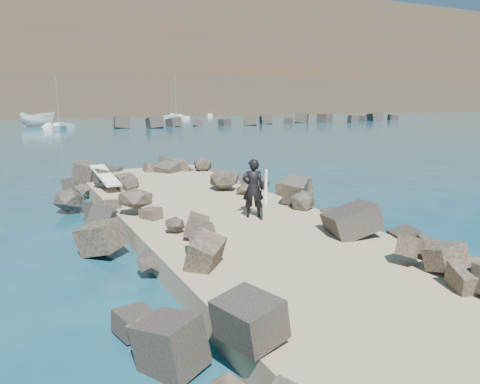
{
  "coord_description": "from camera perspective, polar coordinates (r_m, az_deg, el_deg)",
  "views": [
    {
      "loc": [
        -5.86,
        -12.79,
        4.14
      ],
      "look_at": [
        0.0,
        -1.0,
        1.5
      ],
      "focal_mm": 35.0,
      "sensor_mm": 36.0,
      "label": 1
    }
  ],
  "objects": [
    {
      "name": "sailboat_f",
      "position": [
        113.51,
        -3.88,
        9.38
      ],
      "size": [
        2.42,
        5.51,
        6.67
      ],
      "color": "silver",
      "rests_on": "ground"
    },
    {
      "name": "radome",
      "position": [
        205.44,
        11.05,
        22.04
      ],
      "size": [
        11.98,
        11.98,
        18.97
      ],
      "color": "white",
      "rests_on": "headland"
    },
    {
      "name": "ground",
      "position": [
        14.67,
        -1.75,
        -5.07
      ],
      "size": [
        800.0,
        800.0,
        0.0
      ],
      "primitive_type": "plane",
      "color": "#0F384C",
      "rests_on": "ground"
    },
    {
      "name": "surfer_with_board",
      "position": [
        14.06,
        1.83,
        0.5
      ],
      "size": [
        1.41,
        1.95,
        1.78
      ],
      "color": "black",
      "rests_on": "jetty"
    },
    {
      "name": "surfboard_resting",
      "position": [
        19.28,
        -16.1,
        1.63
      ],
      "size": [
        0.82,
        2.41,
        0.08
      ],
      "primitive_type": "cube",
      "rotation": [
        0.0,
        0.0,
        0.1
      ],
      "color": "white",
      "rests_on": "riprap_left"
    },
    {
      "name": "jetty",
      "position": [
        12.86,
        1.99,
        -6.03
      ],
      "size": [
        6.0,
        26.0,
        0.6
      ],
      "primitive_type": "cube",
      "color": "#8C7759",
      "rests_on": "ground"
    },
    {
      "name": "breakwater_secondary",
      "position": [
        79.23,
        4.71,
        8.73
      ],
      "size": [
        52.0,
        4.0,
        1.2
      ],
      "primitive_type": "cube",
      "color": "black",
      "rests_on": "ground"
    },
    {
      "name": "sailboat_d",
      "position": [
        98.96,
        -7.78,
        9.03
      ],
      "size": [
        3.64,
        7.29,
        8.61
      ],
      "color": "silver",
      "rests_on": "ground"
    },
    {
      "name": "riprap_left",
      "position": [
        12.23,
        -11.27,
        -6.21
      ],
      "size": [
        2.6,
        22.0,
        1.0
      ],
      "primitive_type": "cube",
      "color": "black",
      "rests_on": "ground"
    },
    {
      "name": "headland_buildings",
      "position": [
        169.19,
        -19.63,
        20.86
      ],
      "size": [
        137.5,
        30.5,
        5.0
      ],
      "color": "white",
      "rests_on": "headland"
    },
    {
      "name": "riprap_right",
      "position": [
        14.75,
        11.04,
        -3.17
      ],
      "size": [
        2.6,
        22.0,
        1.0
      ],
      "primitive_type": "cube",
      "color": "black",
      "rests_on": "ground"
    },
    {
      "name": "sailboat_b",
      "position": [
        68.21,
        -21.14,
        7.39
      ],
      "size": [
        4.4,
        5.31,
        7.01
      ],
      "color": "silver",
      "rests_on": "ground"
    },
    {
      "name": "headland",
      "position": [
        173.92,
        -21.85,
        14.45
      ],
      "size": [
        360.0,
        140.0,
        32.0
      ],
      "primitive_type": "cube",
      "color": "#2D4919",
      "rests_on": "ground"
    },
    {
      "name": "boat_imported",
      "position": [
        76.39,
        -23.42,
        8.15
      ],
      "size": [
        6.0,
        5.4,
        2.28
      ],
      "primitive_type": "imported",
      "rotation": [
        0.0,
        0.0,
        0.9
      ],
      "color": "white",
      "rests_on": "ground"
    }
  ]
}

